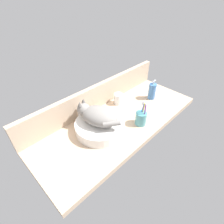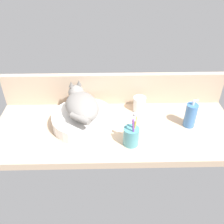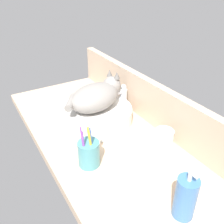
{
  "view_description": "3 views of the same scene",
  "coord_description": "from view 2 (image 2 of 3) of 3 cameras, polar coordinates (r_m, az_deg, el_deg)",
  "views": [
    {
      "loc": [
        -73.3,
        -65.18,
        84.67
      ],
      "look_at": [
        -3.58,
        4.27,
        7.14
      ],
      "focal_mm": 28.0,
      "sensor_mm": 36.0,
      "label": 1
    },
    {
      "loc": [
        -3.89,
        -105.57,
        87.6
      ],
      "look_at": [
        -1.48,
        1.78,
        8.89
      ],
      "focal_mm": 40.0,
      "sensor_mm": 36.0,
      "label": 2
    },
    {
      "loc": [
        71.39,
        -41.79,
        63.15
      ],
      "look_at": [
        -5.83,
        4.42,
        10.02
      ],
      "focal_mm": 40.0,
      "sensor_mm": 36.0,
      "label": 3
    }
  ],
  "objects": [
    {
      "name": "backsplash_panel",
      "position": [
        1.52,
        0.37,
        5.34
      ],
      "size": [
        131.91,
        3.6,
        19.55
      ],
      "primitive_type": "cube",
      "color": "tan",
      "rests_on": "ground_plane"
    },
    {
      "name": "water_glass",
      "position": [
        1.48,
        6.25,
        1.61
      ],
      "size": [
        7.26,
        7.26,
        9.02
      ],
      "color": "white",
      "rests_on": "ground_plane"
    },
    {
      "name": "soap_dispenser",
      "position": [
        1.41,
        17.52,
        -0.71
      ],
      "size": [
        6.28,
        6.28,
        17.0
      ],
      "color": "#3F72B2",
      "rests_on": "ground_plane"
    },
    {
      "name": "cat",
      "position": [
        1.33,
        -7.04,
        1.72
      ],
      "size": [
        24.38,
        31.42,
        14.0
      ],
      "color": "gray",
      "rests_on": "sink_basin"
    },
    {
      "name": "ground_plane",
      "position": [
        1.39,
        0.63,
        -4.06
      ],
      "size": [
        131.91,
        52.37,
        4.0
      ],
      "primitive_type": "cube",
      "color": "tan"
    },
    {
      "name": "sink_basin",
      "position": [
        1.37,
        -6.58,
        -1.77
      ],
      "size": [
        33.62,
        33.62,
        7.03
      ],
      "primitive_type": "cylinder",
      "color": "white",
      "rests_on": "ground_plane"
    },
    {
      "name": "toothbrush_cup",
      "position": [
        1.24,
        4.44,
        -5.41
      ],
      "size": [
        7.85,
        7.85,
        18.68
      ],
      "color": "teal",
      "rests_on": "ground_plane"
    },
    {
      "name": "faucet",
      "position": [
        1.49,
        -7.31,
        3.22
      ],
      "size": [
        4.58,
        11.84,
        13.6
      ],
      "color": "silver",
      "rests_on": "ground_plane"
    }
  ]
}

